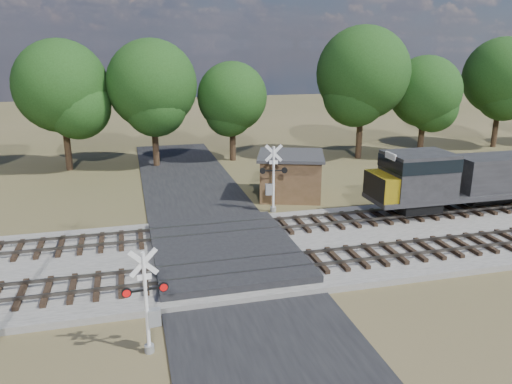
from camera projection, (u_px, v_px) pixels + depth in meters
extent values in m
plane|color=#454425|center=(227.00, 260.00, 24.62)|extent=(160.00, 160.00, 0.00)
cube|color=gray|center=(403.00, 235.00, 27.45)|extent=(140.00, 10.00, 0.30)
cube|color=black|center=(226.00, 260.00, 24.60)|extent=(7.00, 60.00, 0.08)
cube|color=#262628|center=(224.00, 251.00, 24.99)|extent=(7.00, 9.00, 0.62)
cube|color=black|center=(277.00, 265.00, 23.13)|extent=(44.00, 2.60, 0.18)
cube|color=#514C45|center=(438.00, 251.00, 24.35)|extent=(140.00, 0.08, 0.15)
cube|color=#514C45|center=(422.00, 240.00, 25.68)|extent=(140.00, 0.08, 0.15)
cube|color=black|center=(251.00, 229.00, 27.77)|extent=(44.00, 2.60, 0.18)
cube|color=#514C45|center=(387.00, 218.00, 28.99)|extent=(140.00, 0.08, 0.15)
cube|color=#514C45|center=(376.00, 210.00, 30.32)|extent=(140.00, 0.08, 0.15)
cylinder|color=silver|center=(146.00, 304.00, 16.74)|extent=(0.13, 0.13, 3.75)
cylinder|color=gray|center=(149.00, 349.00, 17.23)|extent=(0.34, 0.34, 0.28)
cube|color=silver|center=(143.00, 263.00, 16.31)|extent=(0.98, 0.14, 0.98)
cube|color=silver|center=(143.00, 263.00, 16.31)|extent=(0.98, 0.14, 0.98)
cube|color=silver|center=(144.00, 277.00, 16.46)|extent=(0.47, 0.07, 0.21)
cube|color=black|center=(145.00, 290.00, 16.59)|extent=(1.50, 0.21, 0.06)
cylinder|color=red|center=(127.00, 293.00, 16.39)|extent=(0.35, 0.13, 0.34)
cylinder|color=red|center=(164.00, 287.00, 16.80)|extent=(0.35, 0.13, 0.34)
cube|color=gray|center=(154.00, 317.00, 16.98)|extent=(0.45, 0.32, 0.61)
cylinder|color=silver|center=(273.00, 180.00, 31.20)|extent=(0.15, 0.15, 4.23)
cylinder|color=gray|center=(273.00, 209.00, 31.75)|extent=(0.38, 0.38, 0.32)
cube|color=silver|center=(274.00, 153.00, 30.72)|extent=(1.10, 0.21, 1.11)
cube|color=silver|center=(274.00, 153.00, 30.72)|extent=(1.10, 0.21, 1.11)
cube|color=silver|center=(274.00, 162.00, 30.88)|extent=(0.53, 0.11, 0.23)
cube|color=black|center=(274.00, 171.00, 31.03)|extent=(1.68, 0.32, 0.06)
cylinder|color=red|center=(284.00, 170.00, 31.10)|extent=(0.39, 0.16, 0.38)
cylinder|color=red|center=(263.00, 171.00, 30.97)|extent=(0.39, 0.16, 0.38)
cube|color=gray|center=(269.00, 189.00, 31.35)|extent=(0.52, 0.39, 0.69)
cube|color=#49361F|center=(291.00, 177.00, 34.63)|extent=(5.12, 5.12, 2.83)
cube|color=#2F2F32|center=(291.00, 155.00, 34.20)|extent=(5.63, 5.63, 0.20)
cylinder|color=black|center=(67.00, 139.00, 41.62)|extent=(0.56, 0.56, 5.38)
sphere|color=black|center=(61.00, 86.00, 40.40)|extent=(7.54, 7.54, 7.54)
cylinder|color=black|center=(155.00, 136.00, 42.96)|extent=(0.56, 0.56, 5.40)
sphere|color=black|center=(152.00, 85.00, 41.73)|extent=(7.56, 7.56, 7.56)
cylinder|color=black|center=(233.00, 136.00, 45.35)|extent=(0.56, 0.56, 4.44)
sphere|color=black|center=(232.00, 97.00, 44.35)|extent=(6.21, 6.21, 6.21)
cylinder|color=black|center=(360.00, 126.00, 45.99)|extent=(0.56, 0.56, 5.98)
sphere|color=black|center=(363.00, 73.00, 44.63)|extent=(8.37, 8.37, 8.37)
cylinder|color=black|center=(422.00, 132.00, 46.86)|extent=(0.56, 0.56, 4.68)
sphere|color=black|center=(425.00, 92.00, 45.80)|extent=(6.55, 6.55, 6.55)
cylinder|color=black|center=(496.00, 120.00, 51.22)|extent=(0.56, 0.56, 5.52)
sphere|color=black|center=(502.00, 76.00, 49.97)|extent=(7.73, 7.73, 7.73)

